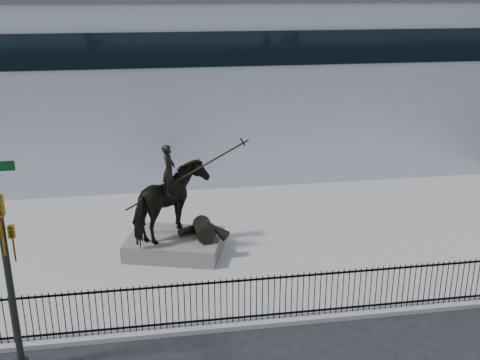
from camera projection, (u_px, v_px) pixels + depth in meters
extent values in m
plane|color=black|center=(277.00, 348.00, 16.01)|extent=(120.00, 120.00, 0.00)
cube|color=gray|center=(239.00, 241.00, 22.51)|extent=(30.00, 12.00, 0.15)
cube|color=#B4BAC4|center=(204.00, 79.00, 33.17)|extent=(44.00, 14.00, 9.00)
cube|color=black|center=(269.00, 315.00, 17.07)|extent=(22.00, 0.05, 0.05)
cube|color=black|center=(269.00, 278.00, 16.66)|extent=(22.00, 0.05, 0.05)
cube|color=black|center=(269.00, 297.00, 16.88)|extent=(22.00, 0.03, 1.50)
cube|color=#625F59|center=(175.00, 244.00, 21.29)|extent=(4.01, 3.28, 0.65)
imported|color=black|center=(173.00, 203.00, 20.73)|extent=(3.04, 3.31, 2.77)
imported|color=black|center=(169.00, 170.00, 20.32)|extent=(0.62, 0.78, 1.87)
cylinder|color=black|center=(182.00, 178.00, 20.36)|extent=(4.29, 1.33, 2.82)
cylinder|color=black|center=(5.00, 252.00, 13.99)|extent=(0.18, 0.18, 7.00)
imported|color=#BB7B14|center=(1.00, 226.00, 9.39)|extent=(0.18, 0.22, 1.10)
imported|color=#BB7B14|center=(13.00, 244.00, 13.95)|extent=(0.16, 0.20, 1.00)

